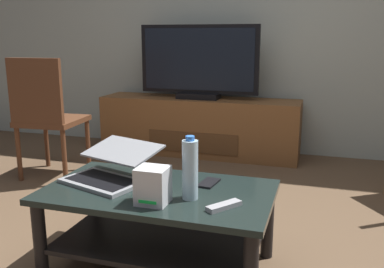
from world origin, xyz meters
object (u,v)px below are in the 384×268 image
object	(u,v)px
coffee_table	(159,214)
television	(199,64)
media_cabinet	(199,126)
laptop	(111,169)
router_box	(153,186)
cell_phone	(209,183)
water_bottle_near	(190,169)
tv_remote	(224,206)
side_chair	(46,113)

from	to	relation	value
coffee_table	television	distance (m)	2.08
media_cabinet	laptop	xyz separation A→B (m)	(0.12, -1.94, 0.19)
router_box	television	bearing A→B (deg)	101.43
television	cell_phone	world-z (taller)	television
router_box	water_bottle_near	distance (m)	0.17
router_box	water_bottle_near	bearing A→B (deg)	36.15
laptop	water_bottle_near	xyz separation A→B (m)	(0.44, -0.11, 0.07)
coffee_table	laptop	world-z (taller)	laptop
coffee_table	cell_phone	bearing A→B (deg)	34.11
tv_remote	laptop	bearing A→B (deg)	-159.08
side_chair	cell_phone	bearing A→B (deg)	-28.85
television	router_box	world-z (taller)	television
media_cabinet	tv_remote	size ratio (longest dim) A/B	11.45
television	side_chair	xyz separation A→B (m)	(-0.90, -1.00, -0.33)
media_cabinet	router_box	world-z (taller)	router_box
side_chair	laptop	size ratio (longest dim) A/B	1.97
media_cabinet	side_chair	bearing A→B (deg)	-131.41
laptop	water_bottle_near	world-z (taller)	water_bottle_near
media_cabinet	cell_phone	xyz separation A→B (m)	(0.59, -1.85, 0.14)
coffee_table	television	size ratio (longest dim) A/B	0.96
coffee_table	water_bottle_near	world-z (taller)	water_bottle_near
television	laptop	world-z (taller)	television
water_bottle_near	side_chair	bearing A→B (deg)	144.99
laptop	tv_remote	bearing A→B (deg)	-16.00
media_cabinet	side_chair	size ratio (longest dim) A/B	1.97
tv_remote	coffee_table	bearing A→B (deg)	-163.64
side_chair	media_cabinet	bearing A→B (deg)	48.59
television	water_bottle_near	xyz separation A→B (m)	(0.56, -2.03, -0.31)
media_cabinet	television	xyz separation A→B (m)	(0.00, -0.02, 0.58)
water_bottle_near	cell_phone	world-z (taller)	water_bottle_near
media_cabinet	side_chair	xyz separation A→B (m)	(-0.90, -1.03, 0.25)
router_box	tv_remote	bearing A→B (deg)	6.89
coffee_table	cell_phone	world-z (taller)	cell_phone
water_bottle_near	router_box	bearing A→B (deg)	-143.85
coffee_table	tv_remote	size ratio (longest dim) A/B	6.54
coffee_table	laptop	size ratio (longest dim) A/B	2.22
coffee_table	cell_phone	distance (m)	0.28
television	laptop	size ratio (longest dim) A/B	2.30
media_cabinet	tv_remote	xyz separation A→B (m)	(0.73, -2.11, 0.14)
media_cabinet	side_chair	distance (m)	1.39
cell_phone	tv_remote	distance (m)	0.30
water_bottle_near	television	bearing A→B (deg)	105.48
television	coffee_table	bearing A→B (deg)	-78.81
laptop	media_cabinet	bearing A→B (deg)	93.61
router_box	cell_phone	world-z (taller)	router_box
television	router_box	bearing A→B (deg)	-78.57
coffee_table	tv_remote	bearing A→B (deg)	-20.55
laptop	router_box	xyz separation A→B (m)	(0.31, -0.21, 0.02)
cell_phone	tv_remote	bearing A→B (deg)	-55.39
media_cabinet	cell_phone	bearing A→B (deg)	-72.26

